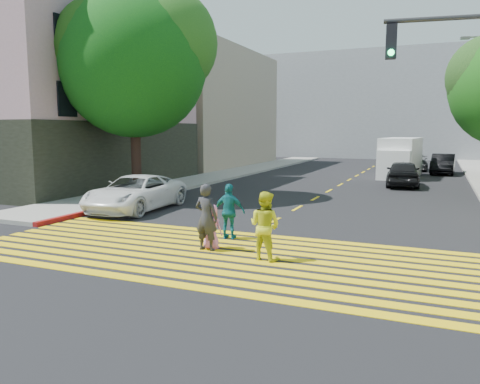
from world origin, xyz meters
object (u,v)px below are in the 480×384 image
Objects in this scene: pedestrian_man at (206,217)px; dark_car_parked at (443,164)px; silver_car at (415,162)px; white_sedan at (135,193)px; pedestrian_child at (212,227)px; pedestrian_extra at (229,211)px; white_van at (400,159)px; dark_car_near at (403,173)px; pedestrian_woman at (265,226)px; tree_left at (135,56)px.

dark_car_parked is at bearing -98.05° from pedestrian_man.
pedestrian_man is 0.40× the size of silver_car.
pedestrian_man is at bearing -42.13° from white_sedan.
silver_car is (3.86, 28.97, -0.24)m from pedestrian_man.
silver_car is at bearing -90.43° from pedestrian_child.
white_van is (3.16, 20.88, 0.45)m from pedestrian_extra.
dark_car_near is 0.76× the size of white_van.
dark_car_parked is at bearing 59.88° from white_sedan.
pedestrian_extra reaches higher than silver_car.
white_sedan is 15.58m from dark_car_near.
dark_car_parked reaches higher than pedestrian_child.
white_sedan is 24.48m from dark_car_parked.
dark_car_near is (3.73, 15.61, -0.06)m from pedestrian_extra.
white_van is (-0.57, 5.27, 0.51)m from dark_car_near.
pedestrian_woman is 0.39× the size of dark_car_near.
pedestrian_woman reaches higher than dark_car_parked.
pedestrian_man is 0.37m from pedestrian_child.
pedestrian_woman is at bearing 176.84° from pedestrian_man.
dark_car_near is 0.97× the size of silver_car.
pedestrian_woman is 1.75m from pedestrian_child.
tree_left is 15.76m from dark_car_near.
pedestrian_child is (7.54, -7.43, -5.92)m from tree_left.
pedestrian_extra is 0.28× the size of white_van.
pedestrian_woman reaches higher than pedestrian_child.
silver_car is at bearing 61.96° from tree_left.
pedestrian_man reaches higher than pedestrian_woman.
pedestrian_extra is 21.12m from white_van.
pedestrian_extra is at bearing -39.49° from tree_left.
white_sedan is at bearing -30.79° from pedestrian_child.
tree_left reaches higher than white_sedan.
tree_left is 2.21× the size of dark_car_near.
pedestrian_man is at bearing 5.62° from pedestrian_woman.
tree_left is 12.10m from pedestrian_man.
tree_left is 18.90m from white_van.
pedestrian_man is 0.41× the size of dark_car_near.
pedestrian_extra is at bearing -93.52° from white_van.
tree_left is at bearing -120.85° from white_van.
pedestrian_man is at bearing -99.90° from dark_car_parked.
dark_car_near is at bearing 86.00° from silver_car.
dark_car_near is at bearing -78.69° from white_van.
pedestrian_child is (-1.67, 0.46, -0.24)m from pedestrian_woman.
white_van is at bearing -90.87° from pedestrian_child.
pedestrian_extra is (-1.71, 1.71, -0.04)m from pedestrian_woman.
dark_car_parked is (5.83, 25.98, 0.13)m from pedestrian_child.
pedestrian_extra is (7.50, -6.18, -5.71)m from tree_left.
pedestrian_man is (7.49, -7.65, -5.63)m from tree_left.
tree_left is 11.27m from pedestrian_extra.
pedestrian_man is 1.05× the size of pedestrian_woman.
pedestrian_child is at bearing 73.24° from dark_car_near.
pedestrian_woman is 29.29m from silver_car.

